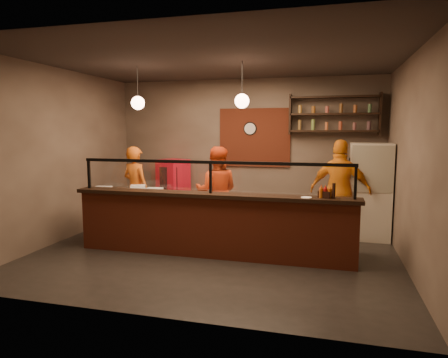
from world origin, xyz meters
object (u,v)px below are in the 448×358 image
(wall_clock, at_px, (250,129))
(cook_right, at_px, (340,191))
(pizza_dough, at_px, (209,198))
(condiment_caddy, at_px, (325,194))
(red_cooler, at_px, (173,189))
(cook_left, at_px, (136,189))
(pepper_mill, at_px, (334,191))
(fridge, at_px, (370,191))
(cook_mid, at_px, (217,191))

(wall_clock, distance_m, cook_right, 2.56)
(pizza_dough, height_order, condiment_caddy, condiment_caddy)
(pizza_dough, bearing_deg, condiment_caddy, -9.96)
(cook_right, height_order, pizza_dough, cook_right)
(red_cooler, bearing_deg, wall_clock, 34.72)
(cook_left, height_order, cook_right, cook_right)
(red_cooler, relative_size, pepper_mill, 6.10)
(wall_clock, xyz_separation_m, red_cooler, (-1.74, -0.31, -1.40))
(wall_clock, distance_m, fridge, 2.90)
(cook_right, height_order, red_cooler, cook_right)
(red_cooler, xyz_separation_m, pepper_mill, (3.56, -2.46, 0.48))
(cook_left, relative_size, pizza_dough, 3.44)
(cook_mid, xyz_separation_m, cook_right, (2.33, 0.23, 0.07))
(cook_right, bearing_deg, cook_mid, 16.75)
(fridge, height_order, pepper_mill, fridge)
(cook_left, distance_m, fridge, 4.64)
(pepper_mill, bearing_deg, cook_left, 161.59)
(red_cooler, distance_m, pepper_mill, 4.35)
(wall_clock, relative_size, pepper_mill, 1.31)
(cook_mid, bearing_deg, red_cooler, -48.50)
(wall_clock, xyz_separation_m, fridge, (2.50, -0.87, -1.19))
(wall_clock, bearing_deg, cook_left, -144.96)
(cook_mid, xyz_separation_m, condiment_caddy, (2.08, -1.31, 0.23))
(condiment_caddy, bearing_deg, pepper_mill, -20.46)
(fridge, bearing_deg, pepper_mill, -108.02)
(wall_clock, xyz_separation_m, condiment_caddy, (1.70, -2.73, -0.99))
(cook_mid, height_order, cook_right, cook_right)
(pizza_dough, bearing_deg, cook_right, 28.64)
(cook_left, height_order, pepper_mill, cook_left)
(cook_mid, xyz_separation_m, pizza_dough, (0.14, -0.97, 0.03))
(wall_clock, distance_m, cook_left, 2.84)
(fridge, bearing_deg, cook_mid, -167.37)
(cook_left, bearing_deg, pizza_dough, 172.99)
(cook_left, xyz_separation_m, pizza_dough, (1.86, -0.92, 0.04))
(pizza_dough, bearing_deg, cook_mid, 98.17)
(condiment_caddy, relative_size, pepper_mill, 0.81)
(pizza_dough, bearing_deg, pepper_mill, -10.60)
(wall_clock, bearing_deg, cook_right, -31.43)
(cook_mid, relative_size, fridge, 0.96)
(fridge, relative_size, pizza_dough, 3.61)
(fridge, bearing_deg, pizza_dough, -149.22)
(cook_right, relative_size, pizza_dough, 3.76)
(red_cooler, xyz_separation_m, condiment_caddy, (3.44, -2.42, 0.41))
(cook_mid, bearing_deg, cook_left, -7.61)
(cook_mid, relative_size, red_cooler, 1.26)
(wall_clock, bearing_deg, cook_mid, -105.01)
(cook_left, xyz_separation_m, cook_right, (4.05, 0.28, 0.08))
(wall_clock, bearing_deg, red_cooler, -169.92)
(cook_left, bearing_deg, cook_mid, -159.02)
(cook_mid, distance_m, pizza_dough, 0.98)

